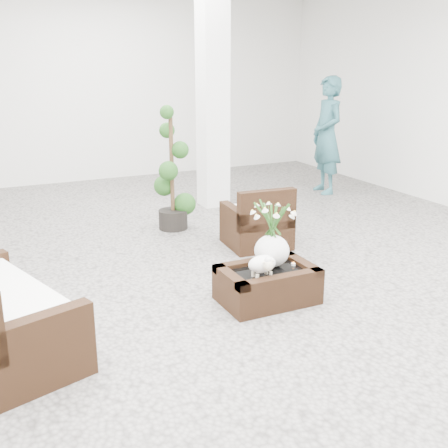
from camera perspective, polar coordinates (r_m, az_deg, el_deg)
name	(u,v)px	position (r m, az deg, el deg)	size (l,w,h in m)	color
ground	(220,277)	(6.04, -0.41, -5.39)	(11.00, 11.00, 0.00)	gray
column	(213,92)	(8.65, -1.16, 13.29)	(0.40, 0.40, 3.50)	white
coffee_table	(267,286)	(5.42, 4.44, -6.33)	(0.90, 0.60, 0.31)	black
sheep_figurine	(262,266)	(5.18, 3.91, -4.30)	(0.28, 0.23, 0.21)	white
planter_narcissus	(272,227)	(5.36, 4.97, -0.28)	(0.44, 0.44, 0.80)	white
tealight	(293,264)	(5.52, 7.09, -4.06)	(0.04, 0.04, 0.03)	white
armchair	(257,216)	(6.90, 3.35, 0.86)	(0.73, 0.70, 0.77)	black
topiary	(172,170)	(7.52, -5.35, 5.54)	(0.44, 0.44, 1.64)	#1C4416
shopper	(327,135)	(9.73, 10.48, 8.88)	(0.72, 0.47, 1.97)	#2D5D65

